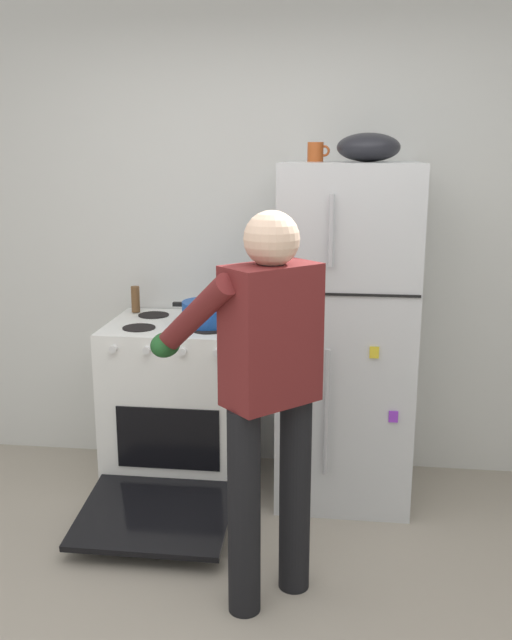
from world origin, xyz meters
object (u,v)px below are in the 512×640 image
object	(u,v)px
refrigerator	(346,334)
person_cook	(264,374)
pepper_mill	(135,299)
mixing_bowl	(368,147)
stove_range	(181,406)
coffee_mug	(316,152)
red_pot	(207,313)

from	to	relation	value
refrigerator	person_cook	xyz separation A→B (m)	(-0.32, -0.98, 0.09)
pepper_mill	person_cook	bearing A→B (deg)	-53.78
pepper_mill	mixing_bowl	size ratio (longest dim) A/B	0.47
refrigerator	pepper_mill	xyz separation A→B (m)	(-1.18, 0.20, 0.11)
stove_range	person_cook	bearing A→B (deg)	-59.60
coffee_mug	mixing_bowl	xyz separation A→B (m)	(0.26, -0.05, 0.02)
person_cook	mixing_bowl	size ratio (longest dim) A/B	5.17
stove_range	coffee_mug	world-z (taller)	coffee_mug
person_cook	red_pot	distance (m)	1.01
refrigerator	pepper_mill	bearing A→B (deg)	170.40
person_cook	red_pot	bearing A→B (deg)	113.50
mixing_bowl	pepper_mill	bearing A→B (deg)	171.01
red_pot	coffee_mug	size ratio (longest dim) A/B	3.24
person_cook	pepper_mill	bearing A→B (deg)	126.22
person_cook	pepper_mill	world-z (taller)	person_cook
mixing_bowl	coffee_mug	bearing A→B (deg)	169.01
refrigerator	coffee_mug	xyz separation A→B (m)	(-0.18, 0.05, 0.92)
pepper_mill	mixing_bowl	world-z (taller)	mixing_bowl
person_cook	mixing_bowl	xyz separation A→B (m)	(0.40, 0.98, 0.86)
coffee_mug	red_pot	bearing A→B (deg)	-169.63
stove_range	pepper_mill	xyz separation A→B (m)	(-0.30, 0.22, 0.54)
red_pot	coffee_mug	bearing A→B (deg)	10.37
refrigerator	mixing_bowl	bearing A→B (deg)	0.21
refrigerator	red_pot	xyz separation A→B (m)	(-0.72, -0.05, 0.10)
red_pot	pepper_mill	distance (m)	0.52
person_cook	stove_range	bearing A→B (deg)	120.40
refrigerator	mixing_bowl	distance (m)	0.95
coffee_mug	mixing_bowl	bearing A→B (deg)	-10.99
stove_range	pepper_mill	size ratio (longest dim) A/B	8.40
stove_range	coffee_mug	size ratio (longest dim) A/B	10.90
stove_range	pepper_mill	world-z (taller)	pepper_mill
mixing_bowl	red_pot	bearing A→B (deg)	-176.44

